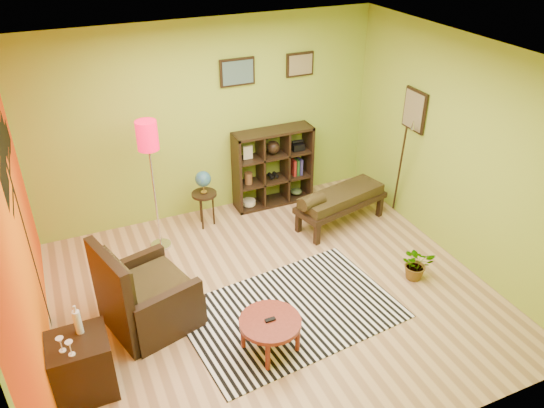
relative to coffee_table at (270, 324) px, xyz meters
name	(u,v)px	position (x,y,z in m)	size (l,w,h in m)	color
ground	(273,295)	(0.37, 0.78, -0.34)	(5.00, 5.00, 0.00)	tan
room_shell	(264,160)	(0.28, 0.79, 1.46)	(5.04, 4.54, 2.82)	#95B535
zebra_rug	(291,311)	(0.45, 0.43, -0.33)	(2.37, 1.55, 0.01)	white
coffee_table	(270,324)	(0.00, 0.00, 0.00)	(0.64, 0.64, 0.41)	maroon
armchair	(145,300)	(-1.09, 0.91, -0.01)	(1.09, 1.09, 1.08)	black
side_cabinet	(82,366)	(-1.83, 0.21, -0.01)	(0.55, 0.50, 0.96)	black
floor_lamp	(149,148)	(-0.60, 2.33, 1.12)	(0.27, 0.27, 1.80)	silver
globe_table	(203,185)	(0.12, 2.59, 0.31)	(0.35, 0.35, 0.86)	black
cube_shelf	(274,167)	(1.29, 2.81, 0.26)	(1.20, 0.35, 1.20)	black
bench	(339,199)	(1.87, 1.85, 0.07)	(1.46, 0.80, 0.64)	black
potted_plant	(416,267)	(2.13, 0.37, -0.17)	(0.39, 0.44, 0.34)	#26661E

